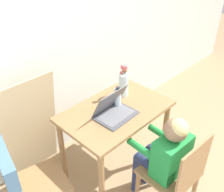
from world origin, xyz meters
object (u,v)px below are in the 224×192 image
object	(u,v)px
flower_vase	(123,83)
chair_occupied	(176,175)
chair_spare	(21,177)
laptop	(114,109)
water_bottle	(118,97)
person_seated	(166,152)

from	to	relation	value
flower_vase	chair_occupied	bearing A→B (deg)	-106.71
chair_occupied	chair_spare	size ratio (longest dim) A/B	0.99
chair_spare	flower_vase	world-z (taller)	flower_vase
chair_occupied	laptop	distance (m)	0.73
chair_occupied	water_bottle	world-z (taller)	water_bottle
chair_spare	flower_vase	size ratio (longest dim) A/B	2.59
chair_occupied	flower_vase	bearing A→B (deg)	-103.45
laptop	water_bottle	distance (m)	0.14
person_seated	water_bottle	world-z (taller)	person_seated
chair_spare	person_seated	world-z (taller)	person_seated
person_seated	water_bottle	bearing A→B (deg)	-93.39
laptop	water_bottle	world-z (taller)	laptop
laptop	flower_vase	xyz separation A→B (m)	(0.28, 0.15, 0.08)
person_seated	chair_spare	bearing A→B (deg)	-30.91
chair_occupied	person_seated	size ratio (longest dim) A/B	0.88
chair_spare	person_seated	xyz separation A→B (m)	(0.91, -0.62, 0.03)
chair_occupied	laptop	bearing A→B (deg)	-82.54
laptop	chair_occupied	bearing A→B (deg)	-88.22
person_seated	laptop	xyz separation A→B (m)	(-0.05, 0.52, 0.18)
flower_vase	laptop	bearing A→B (deg)	-152.34
chair_spare	water_bottle	world-z (taller)	water_bottle
chair_spare	water_bottle	xyz separation A→B (m)	(0.98, -0.03, 0.24)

